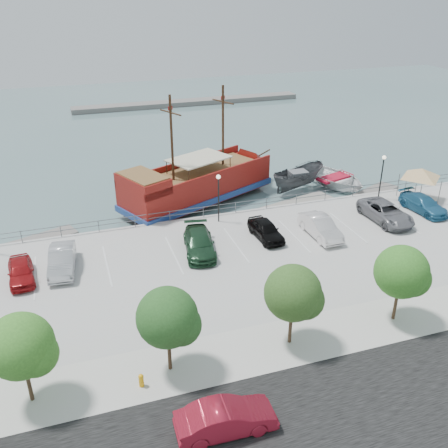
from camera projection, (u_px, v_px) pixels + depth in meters
name	position (u px, v px, depth m)	size (l,w,h in m)	color
ground	(245.00, 268.00, 37.97)	(160.00, 160.00, 0.00)	#4A6A6C
street	(361.00, 415.00, 23.89)	(100.00, 8.00, 0.04)	black
sidewalk	(305.00, 338.00, 29.00)	(100.00, 4.00, 0.05)	beige
seawall_railing	(214.00, 210.00, 43.95)	(50.00, 0.06, 1.00)	#595E64
far_shore	(189.00, 102.00, 87.49)	(40.00, 3.00, 0.80)	slate
pirate_ship	(208.00, 181.00, 49.12)	(18.20, 11.91, 11.43)	maroon
patrol_boat	(298.00, 180.00, 51.20)	(2.39, 6.36, 2.46)	#47494D
speedboat	(335.00, 180.00, 52.52)	(5.36, 7.50, 1.55)	white
dock_west	(36.00, 242.00, 41.47)	(6.75, 1.93, 0.39)	slate
dock_mid	(298.00, 205.00, 48.22)	(7.60, 2.17, 0.43)	gray
dock_east	(371.00, 194.00, 50.54)	(7.11, 2.03, 0.41)	slate
canopy_tent	(422.00, 168.00, 45.98)	(4.56, 4.56, 3.58)	slate
street_sedan	(226.00, 418.00, 22.76)	(1.63, 4.69, 1.54)	maroon
fire_hydrant	(141.00, 380.00, 25.41)	(0.28, 0.28, 0.80)	#EFA20B
lamp_post_mid	(218.00, 190.00, 41.78)	(0.36, 0.36, 4.28)	black
lamp_post_right	(382.00, 169.00, 46.28)	(0.36, 0.36, 4.28)	black
tree_b	(24.00, 348.00, 23.31)	(3.30, 3.20, 5.00)	#473321
tree_c	(170.00, 319.00, 25.28)	(3.30, 3.20, 5.00)	#473321
tree_d	(296.00, 295.00, 27.25)	(3.30, 3.20, 5.00)	#473321
tree_e	(404.00, 273.00, 29.22)	(3.30, 3.20, 5.00)	#473321
parked_car_a	(21.00, 271.00, 34.37)	(1.67, 4.16, 1.42)	maroon
parked_car_b	(62.00, 260.00, 35.55)	(1.70, 4.86, 1.60)	#AFAFB3
parked_car_d	(199.00, 243.00, 37.90)	(2.17, 5.34, 1.55)	#1B3D25
parked_car_e	(266.00, 230.00, 39.99)	(1.74, 4.32, 1.47)	black
parked_car_f	(321.00, 227.00, 40.30)	(1.70, 4.88, 1.61)	silver
parked_car_g	(386.00, 212.00, 42.87)	(2.62, 5.69, 1.58)	slate
parked_car_h	(423.00, 204.00, 44.62)	(2.01, 4.94, 1.43)	#24638B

